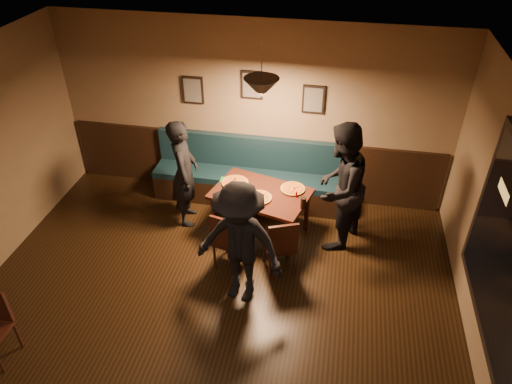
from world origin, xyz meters
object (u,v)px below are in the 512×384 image
(booth_bench, at_px, (249,173))
(soda_glass, at_px, (303,203))
(chair_near_left, at_px, (231,239))
(chair_near_right, at_px, (280,243))
(dining_table, at_px, (261,212))
(diner_left, at_px, (184,173))
(tabasco_bottle, at_px, (296,194))
(diner_front, at_px, (239,244))
(diner_right, at_px, (339,187))

(booth_bench, relative_size, soda_glass, 18.08)
(chair_near_left, height_order, chair_near_right, chair_near_left)
(dining_table, xyz_separation_m, chair_near_left, (-0.25, -0.75, 0.09))
(diner_left, distance_m, tabasco_bottle, 1.64)
(dining_table, bearing_deg, chair_near_right, -46.86)
(diner_left, bearing_deg, chair_near_left, -146.77)
(booth_bench, height_order, chair_near_left, booth_bench)
(booth_bench, distance_m, chair_near_left, 1.52)
(diner_left, bearing_deg, dining_table, -107.75)
(chair_near_right, xyz_separation_m, diner_front, (-0.40, -0.56, 0.40))
(diner_left, relative_size, diner_right, 0.89)
(chair_near_left, bearing_deg, dining_table, 85.20)
(chair_near_left, xyz_separation_m, diner_front, (0.23, -0.52, 0.38))
(booth_bench, height_order, tabasco_bottle, booth_bench)
(diner_left, relative_size, soda_glass, 9.97)
(dining_table, bearing_deg, chair_near_left, -93.63)
(booth_bench, height_order, dining_table, booth_bench)
(booth_bench, xyz_separation_m, diner_right, (1.40, -0.77, 0.43))
(dining_table, relative_size, tabasco_bottle, 12.21)
(diner_left, bearing_deg, tabasco_bottle, -107.02)
(chair_near_left, distance_m, soda_glass, 1.06)
(chair_near_right, height_order, soda_glass, same)
(diner_left, xyz_separation_m, diner_right, (2.21, -0.10, 0.10))
(dining_table, distance_m, chair_near_left, 0.80)
(diner_right, bearing_deg, diner_front, -17.45)
(booth_bench, bearing_deg, diner_left, -140.27)
(diner_right, distance_m, diner_front, 1.68)
(dining_table, bearing_deg, diner_right, 14.66)
(tabasco_bottle, bearing_deg, booth_bench, 136.42)
(booth_bench, distance_m, diner_front, 2.09)
(diner_left, bearing_deg, booth_bench, -63.25)
(diner_right, distance_m, soda_glass, 0.53)
(diner_front, bearing_deg, chair_near_right, 64.81)
(booth_bench, bearing_deg, dining_table, -66.92)
(chair_near_left, relative_size, diner_front, 0.54)
(chair_near_right, bearing_deg, diner_right, 24.01)
(chair_near_left, bearing_deg, diner_right, 43.19)
(booth_bench, distance_m, soda_glass, 1.42)
(booth_bench, bearing_deg, chair_near_right, -64.43)
(dining_table, bearing_deg, diner_left, -169.77)
(diner_front, distance_m, soda_glass, 1.21)
(diner_front, bearing_deg, tabasco_bottle, 78.00)
(dining_table, relative_size, soda_glass, 7.93)
(chair_near_left, bearing_deg, diner_front, -52.18)
(dining_table, distance_m, chair_near_right, 0.82)
(dining_table, height_order, soda_glass, soda_glass)
(booth_bench, xyz_separation_m, dining_table, (0.33, -0.77, -0.15))
(diner_front, bearing_deg, diner_right, 59.86)
(chair_near_right, height_order, tabasco_bottle, chair_near_right)
(booth_bench, bearing_deg, tabasco_bottle, -43.58)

